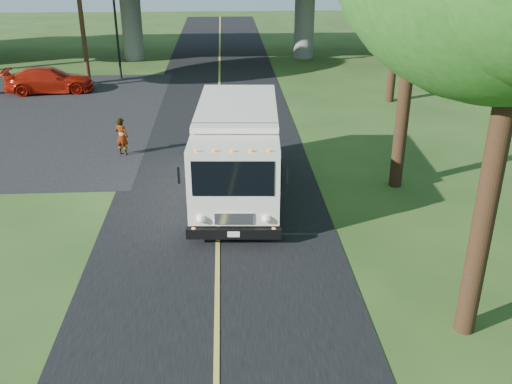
{
  "coord_description": "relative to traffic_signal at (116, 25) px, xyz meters",
  "views": [
    {
      "loc": [
        0.29,
        -9.05,
        8.01
      ],
      "look_at": [
        1.09,
        5.15,
        1.6
      ],
      "focal_mm": 40.0,
      "sensor_mm": 36.0,
      "label": 1
    }
  ],
  "objects": [
    {
      "name": "ground",
      "position": [
        6.0,
        -26.0,
        -3.2
      ],
      "size": [
        120.0,
        120.0,
        0.0
      ],
      "primitive_type": "plane",
      "color": "#294619",
      "rests_on": "ground"
    },
    {
      "name": "utility_pole",
      "position": [
        -1.5,
        -2.0,
        1.4
      ],
      "size": [
        1.6,
        0.26,
        9.0
      ],
      "color": "#472D19",
      "rests_on": "ground"
    },
    {
      "name": "traffic_signal",
      "position": [
        0.0,
        0.0,
        0.0
      ],
      "size": [
        0.18,
        0.22,
        5.2
      ],
      "color": "black",
      "rests_on": "ground"
    },
    {
      "name": "lane_line",
      "position": [
        6.0,
        -16.0,
        -3.17
      ],
      "size": [
        0.12,
        90.0,
        0.01
      ],
      "primitive_type": "cube",
      "color": "gold",
      "rests_on": "road"
    },
    {
      "name": "red_sedan",
      "position": [
        -3.41,
        -3.07,
        -2.51
      ],
      "size": [
        4.96,
        2.5,
        1.38
      ],
      "primitive_type": "imported",
      "rotation": [
        0.0,
        0.0,
        1.69
      ],
      "color": "#AD190A",
      "rests_on": "ground"
    },
    {
      "name": "pedestrian",
      "position": [
        2.2,
        -13.39,
        -2.44
      ],
      "size": [
        0.65,
        0.55,
        1.52
      ],
      "primitive_type": "imported",
      "rotation": [
        0.0,
        0.0,
        2.74
      ],
      "color": "gray",
      "rests_on": "ground"
    },
    {
      "name": "step_van",
      "position": [
        6.66,
        -17.52,
        -1.58
      ],
      "size": [
        3.02,
        7.26,
        2.99
      ],
      "rotation": [
        0.0,
        0.0,
        -0.06
      ],
      "color": "silver",
      "rests_on": "ground"
    },
    {
      "name": "road",
      "position": [
        6.0,
        -16.0,
        -3.19
      ],
      "size": [
        7.0,
        90.0,
        0.02
      ],
      "primitive_type": "cube",
      "color": "black",
      "rests_on": "ground"
    }
  ]
}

